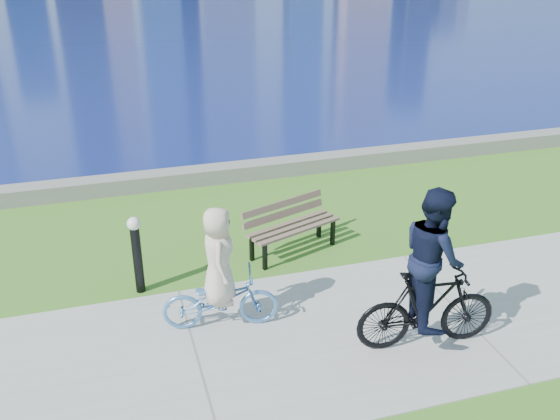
# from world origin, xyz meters

# --- Properties ---
(ground) EXTENTS (320.00, 320.00, 0.00)m
(ground) POSITION_xyz_m (0.00, 0.00, 0.00)
(ground) COLOR #366A1C
(ground) RESTS_ON ground
(concrete_path) EXTENTS (80.00, 3.50, 0.02)m
(concrete_path) POSITION_xyz_m (0.00, 0.00, 0.01)
(concrete_path) COLOR #9A9A95
(concrete_path) RESTS_ON ground
(seawall) EXTENTS (90.00, 0.50, 0.35)m
(seawall) POSITION_xyz_m (0.00, 6.20, 0.17)
(seawall) COLOR slate
(seawall) RESTS_ON ground
(park_bench) EXTENTS (1.84, 1.16, 0.90)m
(park_bench) POSITION_xyz_m (-1.86, 2.58, 0.55)
(park_bench) COLOR black
(park_bench) RESTS_ON ground
(bollard_lamp) EXTENTS (0.21, 0.21, 1.31)m
(bollard_lamp) POSITION_xyz_m (-4.57, 1.97, 0.75)
(bollard_lamp) COLOR black
(bollard_lamp) RESTS_ON ground
(cyclist_woman) EXTENTS (0.84, 1.75, 1.89)m
(cyclist_woman) POSITION_xyz_m (-3.52, 0.65, 0.72)
(cyclist_woman) COLOR #558FCF
(cyclist_woman) RESTS_ON ground
(cyclist_man) EXTENTS (0.83, 2.02, 2.38)m
(cyclist_man) POSITION_xyz_m (-0.91, -0.61, 1.02)
(cyclist_man) COLOR black
(cyclist_man) RESTS_ON ground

